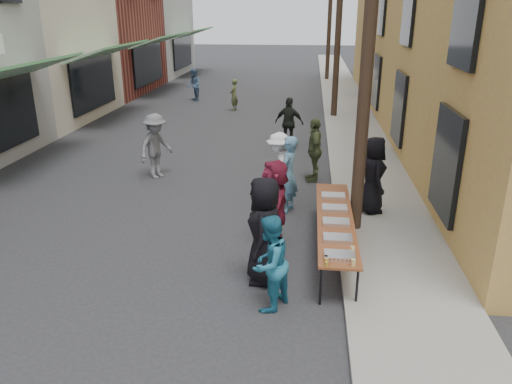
% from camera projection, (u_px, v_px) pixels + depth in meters
% --- Properties ---
extents(ground, '(120.00, 120.00, 0.00)m').
position_uv_depth(ground, '(114.00, 293.00, 8.54)').
color(ground, '#28282B').
rests_on(ground, ground).
extents(sidewalk, '(2.20, 60.00, 0.10)m').
position_uv_depth(sidewalk, '(350.00, 117.00, 22.00)').
color(sidewalk, gray).
rests_on(sidewalk, ground).
extents(storefront_row, '(8.00, 37.00, 9.00)m').
position_uv_depth(storefront_row, '(13.00, 18.00, 22.05)').
color(storefront_row, maroon).
rests_on(storefront_row, ground).
extents(utility_pole_near, '(0.26, 0.26, 9.00)m').
position_uv_depth(utility_pole_near, '(371.00, 13.00, 9.34)').
color(utility_pole_near, '#2D2116').
rests_on(utility_pole_near, ground).
extents(utility_pole_mid, '(0.26, 0.26, 9.00)m').
position_uv_depth(utility_pole_mid, '(339.00, 9.00, 20.52)').
color(utility_pole_mid, '#2D2116').
rests_on(utility_pole_mid, ground).
extents(utility_pole_far, '(0.26, 0.26, 9.00)m').
position_uv_depth(utility_pole_far, '(330.00, 9.00, 31.71)').
color(utility_pole_far, '#2D2116').
rests_on(utility_pole_far, ground).
extents(serving_table, '(0.70, 4.00, 0.75)m').
position_uv_depth(serving_table, '(335.00, 220.00, 9.69)').
color(serving_table, maroon).
rests_on(serving_table, ground).
extents(catering_tray_sausage, '(0.50, 0.33, 0.08)m').
position_uv_depth(catering_tray_sausage, '(340.00, 256.00, 8.12)').
color(catering_tray_sausage, maroon).
rests_on(catering_tray_sausage, serving_table).
extents(catering_tray_foil_b, '(0.50, 0.33, 0.08)m').
position_uv_depth(catering_tray_foil_b, '(338.00, 239.00, 8.73)').
color(catering_tray_foil_b, '#B2B2B7').
rests_on(catering_tray_foil_b, serving_table).
extents(catering_tray_buns, '(0.50, 0.33, 0.08)m').
position_uv_depth(catering_tray_buns, '(336.00, 222.00, 9.38)').
color(catering_tray_buns, tan).
rests_on(catering_tray_buns, serving_table).
extents(catering_tray_foil_d, '(0.50, 0.33, 0.08)m').
position_uv_depth(catering_tray_foil_d, '(335.00, 208.00, 10.03)').
color(catering_tray_foil_d, '#B2B2B7').
rests_on(catering_tray_foil_d, serving_table).
extents(catering_tray_buns_end, '(0.50, 0.33, 0.08)m').
position_uv_depth(catering_tray_buns_end, '(333.00, 196.00, 10.69)').
color(catering_tray_buns_end, tan).
rests_on(catering_tray_buns_end, serving_table).
extents(condiment_jar_a, '(0.07, 0.07, 0.08)m').
position_uv_depth(condiment_jar_a, '(326.00, 264.00, 7.87)').
color(condiment_jar_a, '#A57F26').
rests_on(condiment_jar_a, serving_table).
extents(condiment_jar_b, '(0.07, 0.07, 0.08)m').
position_uv_depth(condiment_jar_b, '(326.00, 261.00, 7.96)').
color(condiment_jar_b, '#A57F26').
rests_on(condiment_jar_b, serving_table).
extents(condiment_jar_c, '(0.07, 0.07, 0.08)m').
position_uv_depth(condiment_jar_c, '(326.00, 258.00, 8.05)').
color(condiment_jar_c, '#A57F26').
rests_on(condiment_jar_c, serving_table).
extents(cup_stack, '(0.08, 0.08, 0.12)m').
position_uv_depth(cup_stack, '(353.00, 263.00, 7.86)').
color(cup_stack, tan).
rests_on(cup_stack, serving_table).
extents(guest_front_a, '(0.63, 0.96, 1.94)m').
position_uv_depth(guest_front_a, '(264.00, 231.00, 8.59)').
color(guest_front_a, black).
rests_on(guest_front_a, ground).
extents(guest_front_b, '(0.61, 0.76, 1.84)m').
position_uv_depth(guest_front_b, '(288.00, 175.00, 11.66)').
color(guest_front_b, '#5485A3').
rests_on(guest_front_b, ground).
extents(guest_front_c, '(0.91, 0.98, 1.60)m').
position_uv_depth(guest_front_c, '(269.00, 263.00, 7.86)').
color(guest_front_c, '#216E89').
rests_on(guest_front_c, ground).
extents(guest_front_d, '(0.68, 1.14, 1.74)m').
position_uv_depth(guest_front_d, '(279.00, 167.00, 12.37)').
color(guest_front_d, white).
rests_on(guest_front_d, ground).
extents(guest_front_e, '(0.54, 1.08, 1.78)m').
position_uv_depth(guest_front_e, '(314.00, 150.00, 13.77)').
color(guest_front_e, '#485531').
rests_on(guest_front_e, ground).
extents(guest_queue_back, '(0.76, 1.75, 1.83)m').
position_uv_depth(guest_queue_back, '(275.00, 203.00, 9.95)').
color(guest_queue_back, maroon).
rests_on(guest_queue_back, ground).
extents(server, '(0.72, 0.96, 1.78)m').
position_uv_depth(server, '(373.00, 175.00, 11.41)').
color(server, black).
rests_on(server, sidewalk).
extents(passerby_left, '(1.14, 1.37, 1.84)m').
position_uv_depth(passerby_left, '(156.00, 146.00, 14.04)').
color(passerby_left, slate).
rests_on(passerby_left, ground).
extents(passerby_mid, '(1.09, 0.69, 1.73)m').
position_uv_depth(passerby_mid, '(289.00, 123.00, 17.11)').
color(passerby_mid, black).
rests_on(passerby_mid, ground).
extents(passerby_right, '(0.45, 0.59, 1.47)m').
position_uv_depth(passerby_right, '(234.00, 95.00, 23.31)').
color(passerby_right, '#525C35').
rests_on(passerby_right, ground).
extents(passerby_far, '(0.91, 0.99, 1.64)m').
position_uv_depth(passerby_far, '(194.00, 85.00, 25.68)').
color(passerby_far, '#48678C').
rests_on(passerby_far, ground).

